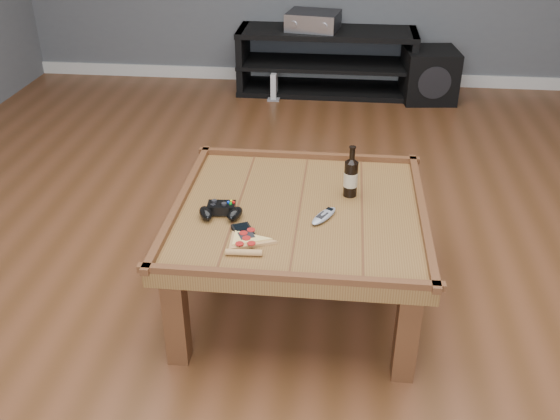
# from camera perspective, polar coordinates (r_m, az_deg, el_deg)

# --- Properties ---
(ground) EXTENTS (6.00, 6.00, 0.00)m
(ground) POSITION_cam_1_polar(r_m,az_deg,el_deg) (2.75, 1.65, -8.06)
(ground) COLOR #4F2D16
(ground) RESTS_ON ground
(baseboard) EXTENTS (5.00, 0.02, 0.10)m
(baseboard) POSITION_cam_1_polar(r_m,az_deg,el_deg) (5.41, 4.27, 12.07)
(baseboard) COLOR silver
(baseboard) RESTS_ON ground
(coffee_table) EXTENTS (1.03, 1.03, 0.48)m
(coffee_table) POSITION_cam_1_polar(r_m,az_deg,el_deg) (2.53, 1.78, -1.04)
(coffee_table) COLOR brown
(coffee_table) RESTS_ON ground
(media_console) EXTENTS (1.40, 0.45, 0.50)m
(media_console) POSITION_cam_1_polar(r_m,az_deg,el_deg) (5.13, 4.24, 13.35)
(media_console) COLOR black
(media_console) RESTS_ON ground
(beer_bottle) EXTENTS (0.06, 0.06, 0.22)m
(beer_bottle) POSITION_cam_1_polar(r_m,az_deg,el_deg) (2.57, 6.50, 3.10)
(beer_bottle) COLOR black
(beer_bottle) RESTS_ON coffee_table
(game_controller) EXTENTS (0.19, 0.13, 0.05)m
(game_controller) POSITION_cam_1_polar(r_m,az_deg,el_deg) (2.44, -5.43, -0.08)
(game_controller) COLOR black
(game_controller) RESTS_ON coffee_table
(pizza_slice) EXTENTS (0.15, 0.24, 0.02)m
(pizza_slice) POSITION_cam_1_polar(r_m,az_deg,el_deg) (2.27, -3.11, -2.94)
(pizza_slice) COLOR tan
(pizza_slice) RESTS_ON coffee_table
(smartphone) EXTENTS (0.11, 0.14, 0.02)m
(smartphone) POSITION_cam_1_polar(r_m,az_deg,el_deg) (2.33, -3.31, -2.08)
(smartphone) COLOR black
(smartphone) RESTS_ON coffee_table
(remote_control) EXTENTS (0.12, 0.16, 0.02)m
(remote_control) POSITION_cam_1_polar(r_m,az_deg,el_deg) (2.43, 4.03, -0.53)
(remote_control) COLOR gray
(remote_control) RESTS_ON coffee_table
(av_receiver) EXTENTS (0.43, 0.38, 0.13)m
(av_receiver) POSITION_cam_1_polar(r_m,az_deg,el_deg) (5.05, 3.06, 16.90)
(av_receiver) COLOR black
(av_receiver) RESTS_ON media_console
(subwoofer) EXTENTS (0.44, 0.44, 0.39)m
(subwoofer) POSITION_cam_1_polar(r_m,az_deg,el_deg) (5.09, 13.47, 11.92)
(subwoofer) COLOR black
(subwoofer) RESTS_ON ground
(game_console) EXTENTS (0.09, 0.17, 0.21)m
(game_console) POSITION_cam_1_polar(r_m,az_deg,el_deg) (5.01, -0.53, 11.22)
(game_console) COLOR gray
(game_console) RESTS_ON ground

